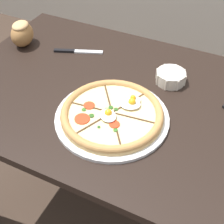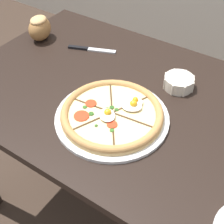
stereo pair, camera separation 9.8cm
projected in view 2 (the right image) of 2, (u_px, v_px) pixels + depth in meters
name	position (u px, v px, depth m)	size (l,w,h in m)	color
ground_plane	(141.00, 218.00, 1.55)	(12.00, 12.00, 0.00)	#3D2D23
dining_table	(152.00, 129.00, 1.11)	(1.45, 0.79, 0.75)	black
pizza	(112.00, 114.00, 0.99)	(0.36, 0.36, 0.05)	white
ramekin_bowl	(179.00, 82.00, 1.10)	(0.11, 0.11, 0.04)	silver
bread_piece_near	(40.00, 28.00, 1.32)	(0.11, 0.13, 0.10)	#A3703D
knife_spare	(91.00, 49.00, 1.29)	(0.19, 0.09, 0.01)	silver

